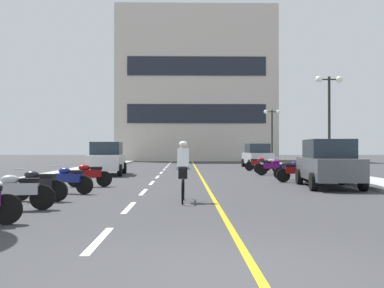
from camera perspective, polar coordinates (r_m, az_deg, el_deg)
ground_plane at (r=26.45m, az=0.35°, el=-3.74°), size 140.00×140.00×0.00m
curb_left at (r=30.16m, az=-13.62°, el=-3.21°), size 2.40×72.00×0.12m
curb_right at (r=30.45m, az=13.91°, el=-3.19°), size 2.40×72.00×0.12m
lane_dash_0 at (r=7.67m, az=-11.60°, el=-11.71°), size 0.14×2.20×0.01m
lane_dash_1 at (r=11.58m, az=-7.92°, el=-7.91°), size 0.14×2.20×0.01m
lane_dash_2 at (r=15.53m, az=-6.13°, el=-6.01°), size 0.14×2.20×0.01m
lane_dash_3 at (r=19.50m, az=-5.07°, el=-4.89°), size 0.14×2.20×0.01m
lane_dash_4 at (r=23.49m, az=-4.37°, el=-4.14°), size 0.14×2.20×0.01m
lane_dash_5 at (r=27.47m, az=-3.88°, el=-3.61°), size 0.14×2.20×0.01m
lane_dash_6 at (r=31.46m, az=-3.51°, el=-3.22°), size 0.14×2.20×0.01m
lane_dash_7 at (r=35.46m, az=-3.23°, el=-2.91°), size 0.14×2.20×0.01m
lane_dash_8 at (r=39.45m, az=-3.00°, el=-2.66°), size 0.14×2.20×0.01m
lane_dash_9 at (r=43.45m, az=-2.81°, el=-2.46°), size 0.14×2.20×0.01m
lane_dash_10 at (r=47.44m, az=-2.66°, el=-2.30°), size 0.14×2.20×0.01m
lane_dash_11 at (r=51.44m, az=-2.53°, el=-2.16°), size 0.14×2.20×0.01m
centre_line_yellow at (r=29.45m, az=0.70°, el=-3.40°), size 0.12×66.00×0.01m
office_building at (r=54.61m, az=0.49°, el=7.26°), size 18.39×7.51×17.73m
street_lamp_mid at (r=25.53m, az=16.87°, el=5.03°), size 1.46×0.36×5.24m
street_lamp_far at (r=40.41m, az=10.03°, el=2.52°), size 1.46×0.36×4.74m
parked_car_near at (r=17.90m, az=16.79°, el=-2.34°), size 2.19×4.32×1.82m
parked_car_mid at (r=25.53m, az=-10.67°, el=-1.79°), size 2.07×4.27×1.82m
parked_car_far at (r=34.92m, az=8.22°, el=-1.44°), size 2.04×4.26×1.82m
motorcycle_1 at (r=11.65m, az=-21.03°, el=-5.51°), size 1.69×0.60×0.92m
motorcycle_2 at (r=13.44m, az=-18.80°, el=-4.84°), size 1.70×0.60×0.92m
motorcycle_3 at (r=15.38m, az=-15.16°, el=-4.30°), size 1.64×0.80×0.92m
motorcycle_4 at (r=17.87m, az=-12.78°, el=-3.77°), size 1.70×0.60×0.92m
motorcycle_5 at (r=20.24m, az=12.96°, el=-3.38°), size 1.70×0.60×0.92m
motorcycle_6 at (r=21.83m, az=12.46°, el=-3.17°), size 1.70×0.60×0.92m
motorcycle_7 at (r=24.91m, az=10.07°, el=-2.84°), size 1.66×0.73×0.92m
motorcycle_8 at (r=26.95m, az=9.57°, el=-2.67°), size 1.70×0.60×0.92m
motorcycle_9 at (r=29.84m, az=8.32°, el=-2.46°), size 1.70×0.60×0.92m
cyclist_rider at (r=12.65m, az=-1.13°, el=-3.26°), size 0.42×1.77×1.71m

